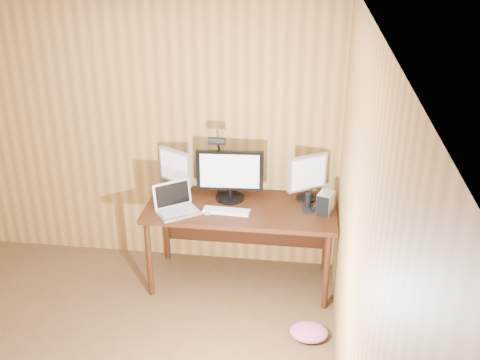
% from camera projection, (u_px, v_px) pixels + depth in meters
% --- Properties ---
extents(room_shell, '(4.00, 4.00, 4.00)m').
position_uv_depth(room_shell, '(40.00, 250.00, 3.16)').
color(room_shell, brown).
rests_on(room_shell, ground).
extents(desk, '(1.60, 0.70, 0.75)m').
position_uv_depth(desk, '(242.00, 215.00, 4.84)').
color(desk, '#36180B').
rests_on(desk, floor).
extents(monitor_center, '(0.57, 0.25, 0.45)m').
position_uv_depth(monitor_center, '(230.00, 174.00, 4.76)').
color(monitor_center, black).
rests_on(monitor_center, desk).
extents(monitor_left, '(0.32, 0.20, 0.40)m').
position_uv_depth(monitor_left, '(175.00, 170.00, 4.90)').
color(monitor_left, black).
rests_on(monitor_left, desk).
extents(monitor_right, '(0.32, 0.22, 0.41)m').
position_uv_depth(monitor_right, '(307.00, 176.00, 4.76)').
color(monitor_right, black).
rests_on(monitor_right, desk).
extents(laptop, '(0.41, 0.40, 0.24)m').
position_uv_depth(laptop, '(176.00, 205.00, 4.63)').
color(laptop, silver).
rests_on(laptop, desk).
extents(keyboard, '(0.39, 0.14, 0.02)m').
position_uv_depth(keyboard, '(226.00, 211.00, 4.63)').
color(keyboard, white).
rests_on(keyboard, desk).
extents(mousepad, '(0.22, 0.19, 0.00)m').
position_uv_depth(mousepad, '(314.00, 210.00, 4.67)').
color(mousepad, black).
rests_on(mousepad, desk).
extents(mouse, '(0.10, 0.12, 0.04)m').
position_uv_depth(mouse, '(314.00, 207.00, 4.67)').
color(mouse, black).
rests_on(mouse, mousepad).
extents(hard_drive, '(0.15, 0.19, 0.18)m').
position_uv_depth(hard_drive, '(325.00, 203.00, 4.60)').
color(hard_drive, silver).
rests_on(hard_drive, desk).
extents(phone, '(0.05, 0.10, 0.01)m').
position_uv_depth(phone, '(208.00, 212.00, 4.63)').
color(phone, silver).
rests_on(phone, desk).
extents(speaker, '(0.05, 0.05, 0.12)m').
position_uv_depth(speaker, '(308.00, 200.00, 4.70)').
color(speaker, black).
rests_on(speaker, desk).
extents(desk_lamp, '(0.14, 0.20, 0.61)m').
position_uv_depth(desk_lamp, '(218.00, 156.00, 4.75)').
color(desk_lamp, black).
rests_on(desk_lamp, desk).
extents(fabric_pile, '(0.31, 0.25, 0.09)m').
position_uv_depth(fabric_pile, '(309.00, 332.00, 4.33)').
color(fabric_pile, '#BD5B82').
rests_on(fabric_pile, floor).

